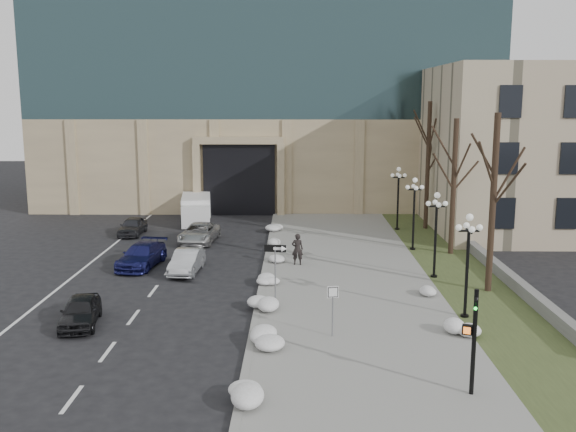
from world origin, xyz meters
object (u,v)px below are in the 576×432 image
car_c (142,255)px  car_d (199,233)px  lamppost_c (414,204)px  car_e (133,226)px  box_truck (196,210)px  traffic_signal (473,344)px  car_a (80,311)px  keep_sign (333,300)px  lamppost_b (436,223)px  one_way_sign (279,255)px  car_b (187,261)px  pedestrian (297,249)px  lamppost_d (398,190)px  lamppost_a (468,252)px

car_c → car_d: (2.38, 6.46, -0.02)m
lamppost_c → car_e: bearing=166.2°
box_truck → traffic_signal: bearing=-73.6°
car_a → box_truck: box_truck is taller
keep_sign → lamppost_b: size_ratio=0.47×
car_e → one_way_sign: bearing=-54.0°
car_e → traffic_signal: (17.51, -25.39, 1.19)m
car_b → car_e: size_ratio=1.04×
car_e → traffic_signal: traffic_signal is taller
car_b → pedestrian: bearing=16.5°
lamppost_d → lamppost_a: bearing=-90.0°
box_truck → lamppost_c: size_ratio=1.39×
car_a → traffic_signal: 16.46m
car_b → keep_sign: 12.70m
box_truck → lamppost_a: (15.47, -22.76, 2.09)m
lamppost_a → lamppost_c: same height
car_c → lamppost_a: lamppost_a is taller
car_a → one_way_sign: bearing=10.5°
car_b → lamppost_d: (13.67, 11.92, 2.43)m
car_d → car_e: bearing=159.5°
car_b → lamppost_d: bearing=44.6°
car_a → one_way_sign: one_way_sign is taller
one_way_sign → car_d: bearing=119.9°
car_b → lamppost_a: (13.67, -7.58, 2.43)m
car_e → lamppost_a: lamppost_a is taller
lamppost_a → car_e: bearing=137.4°
car_e → car_d: bearing=-24.4°
lamppost_a → lamppost_d: size_ratio=1.00×
car_b → box_truck: 15.29m
car_d → keep_sign: size_ratio=2.12×
lamppost_c → one_way_sign: bearing=-127.2°
car_d → lamppost_a: (14.13, -15.29, 2.42)m
lamppost_b → pedestrian: bearing=161.3°
car_b → traffic_signal: 19.35m
one_way_sign → lamppost_a: lamppost_a is taller
car_b → car_a: bearing=-106.5°
car_d → lamppost_b: 16.82m
car_a → lamppost_a: (16.81, 1.03, 2.44)m
traffic_signal → lamppost_d: 27.23m
box_truck → keep_sign: 26.99m
box_truck → lamppost_b: 22.54m
lamppost_b → lamppost_c: (0.00, 6.50, 0.00)m
car_e → keep_sign: size_ratio=1.69×
pedestrian → one_way_sign: 7.17m
car_c → box_truck: size_ratio=0.70×
car_a → box_truck: 23.84m
car_a → box_truck: size_ratio=0.56×
box_truck → lamppost_c: (15.47, -9.76, 2.09)m
car_a → car_c: (0.30, 9.87, 0.04)m
one_way_sign → lamppost_c: lamppost_c is taller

